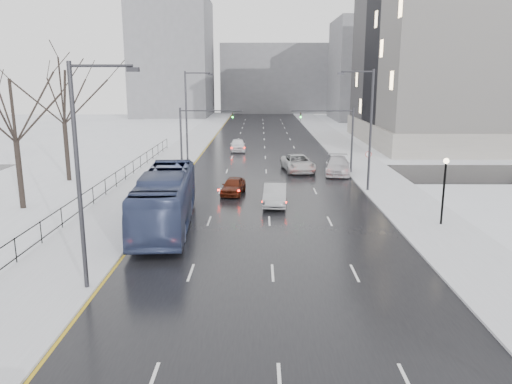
{
  "coord_description": "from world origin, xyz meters",
  "views": [
    {
      "loc": [
        -0.62,
        -0.82,
        9.33
      ],
      "look_at": [
        -0.87,
        28.9,
        2.5
      ],
      "focal_mm": 35.0,
      "sensor_mm": 36.0,
      "label": 1
    }
  ],
  "objects_px": {
    "mast_signal_right": "(341,132)",
    "tree_park_e": "(69,181)",
    "sedan_center_near": "(233,186)",
    "lamppost_r_mid": "(444,182)",
    "bus": "(165,199)",
    "sedan_right_near": "(275,194)",
    "tree_park_d": "(24,209)",
    "streetlight_r_mid": "(368,124)",
    "sedan_right_cross": "(298,163)",
    "sedan_center_far": "(238,145)",
    "streetlight_l_near": "(83,167)",
    "sedan_right_far": "(338,166)",
    "streetlight_l_far": "(188,114)",
    "mast_signal_left": "(192,132)",
    "no_uturn_sign": "(368,157)"
  },
  "relations": [
    {
      "from": "bus",
      "to": "sedan_right_near",
      "type": "height_order",
      "value": "bus"
    },
    {
      "from": "sedan_right_far",
      "to": "sedan_center_far",
      "type": "bearing_deg",
      "value": 131.85
    },
    {
      "from": "sedan_right_cross",
      "to": "sedan_right_far",
      "type": "relative_size",
      "value": 1.04
    },
    {
      "from": "sedan_center_near",
      "to": "tree_park_e",
      "type": "bearing_deg",
      "value": 169.17
    },
    {
      "from": "streetlight_l_near",
      "to": "sedan_right_far",
      "type": "bearing_deg",
      "value": 61.23
    },
    {
      "from": "streetlight_l_far",
      "to": "no_uturn_sign",
      "type": "height_order",
      "value": "streetlight_l_far"
    },
    {
      "from": "tree_park_e",
      "to": "bus",
      "type": "relative_size",
      "value": 1.06
    },
    {
      "from": "sedan_right_near",
      "to": "tree_park_d",
      "type": "bearing_deg",
      "value": -172.27
    },
    {
      "from": "streetlight_l_near",
      "to": "sedan_center_near",
      "type": "height_order",
      "value": "streetlight_l_near"
    },
    {
      "from": "sedan_center_far",
      "to": "streetlight_l_near",
      "type": "bearing_deg",
      "value": -99.02
    },
    {
      "from": "streetlight_l_far",
      "to": "sedan_center_near",
      "type": "xyz_separation_m",
      "value": [
        5.36,
        -13.16,
        -4.89
      ]
    },
    {
      "from": "tree_park_d",
      "to": "mast_signal_right",
      "type": "xyz_separation_m",
      "value": [
        25.13,
        14.0,
        4.11
      ]
    },
    {
      "from": "mast_signal_right",
      "to": "sedan_right_near",
      "type": "relative_size",
      "value": 1.36
    },
    {
      "from": "sedan_right_cross",
      "to": "bus",
      "type": "bearing_deg",
      "value": -124.42
    },
    {
      "from": "streetlight_l_far",
      "to": "sedan_center_near",
      "type": "relative_size",
      "value": 2.46
    },
    {
      "from": "mast_signal_right",
      "to": "no_uturn_sign",
      "type": "distance_m",
      "value": 4.77
    },
    {
      "from": "tree_park_d",
      "to": "no_uturn_sign",
      "type": "distance_m",
      "value": 28.88
    },
    {
      "from": "tree_park_e",
      "to": "sedan_center_near",
      "type": "height_order",
      "value": "tree_park_e"
    },
    {
      "from": "sedan_right_near",
      "to": "lamppost_r_mid",
      "type": "bearing_deg",
      "value": -23.87
    },
    {
      "from": "streetlight_r_mid",
      "to": "sedan_right_cross",
      "type": "xyz_separation_m",
      "value": [
        -4.95,
        9.12,
        -4.74
      ]
    },
    {
      "from": "streetlight_r_mid",
      "to": "sedan_center_near",
      "type": "relative_size",
      "value": 2.46
    },
    {
      "from": "sedan_center_far",
      "to": "sedan_center_near",
      "type": "bearing_deg",
      "value": -91.23
    },
    {
      "from": "lamppost_r_mid",
      "to": "sedan_center_far",
      "type": "height_order",
      "value": "lamppost_r_mid"
    },
    {
      "from": "tree_park_d",
      "to": "mast_signal_right",
      "type": "height_order",
      "value": "mast_signal_right"
    },
    {
      "from": "streetlight_r_mid",
      "to": "sedan_right_far",
      "type": "bearing_deg",
      "value": 98.44
    },
    {
      "from": "streetlight_l_near",
      "to": "mast_signal_left",
      "type": "relative_size",
      "value": 1.54
    },
    {
      "from": "streetlight_l_far",
      "to": "lamppost_r_mid",
      "type": "xyz_separation_m",
      "value": [
        19.17,
        -22.0,
        -2.67
      ]
    },
    {
      "from": "tree_park_d",
      "to": "streetlight_l_far",
      "type": "height_order",
      "value": "streetlight_l_far"
    },
    {
      "from": "streetlight_l_near",
      "to": "streetlight_l_far",
      "type": "relative_size",
      "value": 1.0
    },
    {
      "from": "sedan_right_far",
      "to": "sedan_right_cross",
      "type": "bearing_deg",
      "value": 167.15
    },
    {
      "from": "streetlight_r_mid",
      "to": "sedan_right_near",
      "type": "relative_size",
      "value": 2.09
    },
    {
      "from": "sedan_right_near",
      "to": "sedan_right_far",
      "type": "height_order",
      "value": "sedan_right_far"
    },
    {
      "from": "sedan_right_cross",
      "to": "sedan_center_far",
      "type": "relative_size",
      "value": 1.27
    },
    {
      "from": "sedan_right_near",
      "to": "streetlight_l_near",
      "type": "bearing_deg",
      "value": -116.02
    },
    {
      "from": "lamppost_r_mid",
      "to": "bus",
      "type": "xyz_separation_m",
      "value": [
        -17.63,
        -0.16,
        -1.13
      ]
    },
    {
      "from": "sedan_right_near",
      "to": "tree_park_e",
      "type": "bearing_deg",
      "value": 158.66
    },
    {
      "from": "streetlight_r_mid",
      "to": "sedan_center_far",
      "type": "distance_m",
      "value": 26.46
    },
    {
      "from": "streetlight_l_near",
      "to": "mast_signal_left",
      "type": "distance_m",
      "value": 28.05
    },
    {
      "from": "lamppost_r_mid",
      "to": "streetlight_l_far",
      "type": "bearing_deg",
      "value": 131.06
    },
    {
      "from": "sedan_center_far",
      "to": "lamppost_r_mid",
      "type": "bearing_deg",
      "value": -69.31
    },
    {
      "from": "tree_park_d",
      "to": "sedan_right_far",
      "type": "relative_size",
      "value": 2.16
    },
    {
      "from": "bus",
      "to": "sedan_right_cross",
      "type": "height_order",
      "value": "bus"
    },
    {
      "from": "tree_park_d",
      "to": "lamppost_r_mid",
      "type": "bearing_deg",
      "value": -7.91
    },
    {
      "from": "streetlight_r_mid",
      "to": "sedan_right_cross",
      "type": "bearing_deg",
      "value": 118.51
    },
    {
      "from": "mast_signal_right",
      "to": "sedan_right_far",
      "type": "relative_size",
      "value": 1.12
    },
    {
      "from": "streetlight_r_mid",
      "to": "bus",
      "type": "relative_size",
      "value": 0.79
    },
    {
      "from": "mast_signal_left",
      "to": "sedan_center_far",
      "type": "height_order",
      "value": "mast_signal_left"
    },
    {
      "from": "sedan_center_near",
      "to": "sedan_center_far",
      "type": "distance_m",
      "value": 24.43
    },
    {
      "from": "mast_signal_right",
      "to": "tree_park_e",
      "type": "bearing_deg",
      "value": -171.1
    },
    {
      "from": "tree_park_d",
      "to": "sedan_right_near",
      "type": "height_order",
      "value": "tree_park_d"
    }
  ]
}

